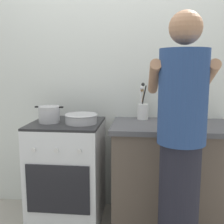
{
  "coord_description": "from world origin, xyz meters",
  "views": [
    {
      "loc": [
        0.29,
        -2.15,
        1.37
      ],
      "look_at": [
        0.05,
        0.12,
        1.0
      ],
      "focal_mm": 44.49,
      "sensor_mm": 36.0,
      "label": 1
    }
  ],
  "objects_px": {
    "pot": "(49,114)",
    "oil_bottle": "(195,113)",
    "mixing_bowl": "(81,118)",
    "utensil_crock": "(143,110)",
    "spice_bottle": "(177,120)",
    "person": "(181,149)",
    "stove_range": "(68,172)"
  },
  "relations": [
    {
      "from": "spice_bottle",
      "to": "person",
      "type": "xyz_separation_m",
      "value": [
        -0.04,
        -0.55,
        -0.08
      ]
    },
    {
      "from": "mixing_bowl",
      "to": "person",
      "type": "relative_size",
      "value": 0.16
    },
    {
      "from": "stove_range",
      "to": "pot",
      "type": "distance_m",
      "value": 0.54
    },
    {
      "from": "mixing_bowl",
      "to": "utensil_crock",
      "type": "xyz_separation_m",
      "value": [
        0.52,
        0.25,
        0.04
      ]
    },
    {
      "from": "pot",
      "to": "person",
      "type": "relative_size",
      "value": 0.14
    },
    {
      "from": "mixing_bowl",
      "to": "person",
      "type": "bearing_deg",
      "value": -35.21
    },
    {
      "from": "pot",
      "to": "mixing_bowl",
      "type": "relative_size",
      "value": 0.88
    },
    {
      "from": "stove_range",
      "to": "spice_bottle",
      "type": "xyz_separation_m",
      "value": [
        0.93,
        -0.02,
        0.5
      ]
    },
    {
      "from": "person",
      "to": "pot",
      "type": "bearing_deg",
      "value": 152.25
    },
    {
      "from": "utensil_crock",
      "to": "oil_bottle",
      "type": "xyz_separation_m",
      "value": [
        0.44,
        -0.16,
        0.01
      ]
    },
    {
      "from": "stove_range",
      "to": "mixing_bowl",
      "type": "height_order",
      "value": "mixing_bowl"
    },
    {
      "from": "mixing_bowl",
      "to": "utensil_crock",
      "type": "relative_size",
      "value": 0.84
    },
    {
      "from": "pot",
      "to": "person",
      "type": "height_order",
      "value": "person"
    },
    {
      "from": "stove_range",
      "to": "spice_bottle",
      "type": "relative_size",
      "value": 9.72
    },
    {
      "from": "person",
      "to": "oil_bottle",
      "type": "bearing_deg",
      "value": 71.98
    },
    {
      "from": "mixing_bowl",
      "to": "oil_bottle",
      "type": "xyz_separation_m",
      "value": [
        0.95,
        0.09,
        0.05
      ]
    },
    {
      "from": "spice_bottle",
      "to": "oil_bottle",
      "type": "relative_size",
      "value": 0.41
    },
    {
      "from": "utensil_crock",
      "to": "mixing_bowl",
      "type": "bearing_deg",
      "value": -154.58
    },
    {
      "from": "stove_range",
      "to": "oil_bottle",
      "type": "height_order",
      "value": "oil_bottle"
    },
    {
      "from": "stove_range",
      "to": "utensil_crock",
      "type": "height_order",
      "value": "utensil_crock"
    },
    {
      "from": "stove_range",
      "to": "mixing_bowl",
      "type": "bearing_deg",
      "value": -16.06
    },
    {
      "from": "mixing_bowl",
      "to": "spice_bottle",
      "type": "distance_m",
      "value": 0.79
    },
    {
      "from": "utensil_crock",
      "to": "oil_bottle",
      "type": "bearing_deg",
      "value": -19.76
    },
    {
      "from": "pot",
      "to": "spice_bottle",
      "type": "bearing_deg",
      "value": 0.29
    },
    {
      "from": "pot",
      "to": "spice_bottle",
      "type": "xyz_separation_m",
      "value": [
        1.07,
        0.01,
        -0.03
      ]
    },
    {
      "from": "pot",
      "to": "oil_bottle",
      "type": "relative_size",
      "value": 1.08
    },
    {
      "from": "stove_range",
      "to": "pot",
      "type": "height_order",
      "value": "pot"
    },
    {
      "from": "pot",
      "to": "oil_bottle",
      "type": "height_order",
      "value": "oil_bottle"
    },
    {
      "from": "spice_bottle",
      "to": "oil_bottle",
      "type": "bearing_deg",
      "value": 23.44
    },
    {
      "from": "pot",
      "to": "stove_range",
      "type": "bearing_deg",
      "value": 11.31
    },
    {
      "from": "spice_bottle",
      "to": "stove_range",
      "type": "bearing_deg",
      "value": 178.62
    },
    {
      "from": "stove_range",
      "to": "oil_bottle",
      "type": "distance_m",
      "value": 1.22
    }
  ]
}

